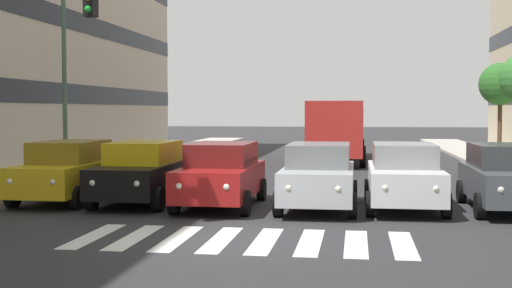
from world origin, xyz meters
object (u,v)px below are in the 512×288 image
object	(u,v)px
car_0	(506,177)
car_4	(143,172)
car_5	(68,170)
car_1	(404,175)
car_2	(319,175)
bus_behind_traffic	(337,125)
street_lamp_right	(79,54)
street_tree_3	(500,85)
car_3	(221,174)

from	to	relation	value
car_0	car_4	distance (m)	9.75
car_4	car_5	distance (m)	2.22
car_0	car_4	bearing A→B (deg)	-0.08
car_1	car_2	xyz separation A→B (m)	(2.23, 0.35, 0.00)
car_1	bus_behind_traffic	bearing A→B (deg)	-82.24
car_5	street_lamp_right	distance (m)	6.32
bus_behind_traffic	street_lamp_right	size ratio (longest dim) A/B	1.46
car_4	street_lamp_right	bearing A→B (deg)	-51.18
car_0	car_1	size ratio (longest dim) A/B	1.00
bus_behind_traffic	street_tree_3	size ratio (longest dim) A/B	2.25
car_4	bus_behind_traffic	xyz separation A→B (m)	(-4.94, -16.29, 0.97)
car_0	car_1	distance (m)	2.59
car_1	car_2	bearing A→B (deg)	8.85
car_2	car_5	world-z (taller)	same
street_tree_3	bus_behind_traffic	bearing A→B (deg)	-10.22
car_2	car_5	bearing A→B (deg)	-3.34
car_1	car_5	bearing A→B (deg)	-0.43
street_lamp_right	street_tree_3	xyz separation A→B (m)	(-16.48, -10.05, -0.80)
car_4	car_5	bearing A→B (deg)	-0.99
car_1	street_tree_3	bearing A→B (deg)	-109.85
car_2	street_tree_3	world-z (taller)	street_tree_3
car_1	street_tree_3	world-z (taller)	street_tree_3
car_2	car_5	distance (m)	7.16
bus_behind_traffic	street_lamp_right	bearing A→B (deg)	52.23
car_2	car_5	size ratio (longest dim) A/B	1.00
car_0	street_tree_3	distance (m)	15.47
car_2	car_4	xyz separation A→B (m)	(4.94, -0.38, 0.00)
car_0	car_5	bearing A→B (deg)	-0.25
street_tree_3	street_lamp_right	bearing A→B (deg)	31.39
car_2	car_3	size ratio (longest dim) A/B	1.00
car_3	street_lamp_right	distance (m)	8.95
car_2	street_lamp_right	size ratio (longest dim) A/B	0.62
car_1	car_4	distance (m)	7.16
car_0	car_1	world-z (taller)	same
car_1	street_lamp_right	size ratio (longest dim) A/B	0.62
bus_behind_traffic	street_lamp_right	xyz separation A→B (m)	(8.85, 11.43, 2.73)
car_4	bus_behind_traffic	distance (m)	17.05
car_4	street_tree_3	bearing A→B (deg)	-130.10
car_2	car_1	bearing A→B (deg)	-171.15
car_5	bus_behind_traffic	distance (m)	17.79
car_5	street_tree_3	world-z (taller)	street_tree_3
car_2	bus_behind_traffic	distance (m)	16.70
car_1	car_3	size ratio (longest dim) A/B	1.00
car_2	street_lamp_right	xyz separation A→B (m)	(8.85, -5.25, 3.70)
car_0	car_2	world-z (taller)	same
car_0	street_lamp_right	bearing A→B (deg)	-19.66
car_0	street_lamp_right	xyz separation A→B (m)	(13.66, -4.88, 3.70)
car_1	car_0	bearing A→B (deg)	-179.59
car_5	street_lamp_right	bearing A→B (deg)	-70.60
car_0	bus_behind_traffic	bearing A→B (deg)	-73.56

